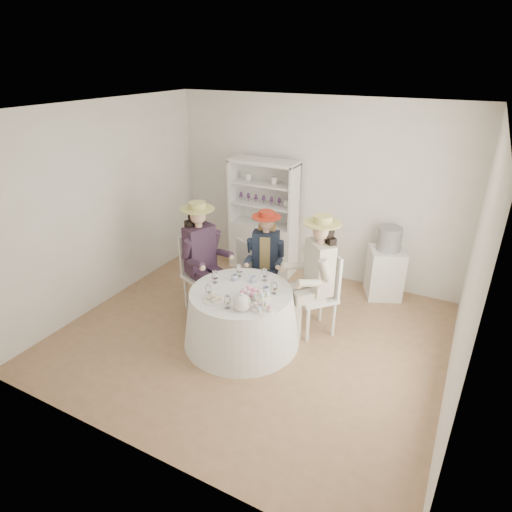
% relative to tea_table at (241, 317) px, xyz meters
% --- Properties ---
extents(ground, '(4.50, 4.50, 0.00)m').
position_rel_tea_table_xyz_m(ground, '(0.06, 0.17, -0.34)').
color(ground, '#8A6545').
rests_on(ground, ground).
extents(ceiling, '(4.50, 4.50, 0.00)m').
position_rel_tea_table_xyz_m(ceiling, '(0.06, 0.17, 2.36)').
color(ceiling, white).
rests_on(ceiling, wall_back).
extents(wall_back, '(4.50, 0.00, 4.50)m').
position_rel_tea_table_xyz_m(wall_back, '(0.06, 2.17, 1.01)').
color(wall_back, silver).
rests_on(wall_back, ground).
extents(wall_front, '(4.50, 0.00, 4.50)m').
position_rel_tea_table_xyz_m(wall_front, '(0.06, -1.83, 1.01)').
color(wall_front, silver).
rests_on(wall_front, ground).
extents(wall_left, '(0.00, 4.50, 4.50)m').
position_rel_tea_table_xyz_m(wall_left, '(-2.19, 0.17, 1.01)').
color(wall_left, silver).
rests_on(wall_left, ground).
extents(wall_right, '(0.00, 4.50, 4.50)m').
position_rel_tea_table_xyz_m(wall_right, '(2.31, 0.17, 1.01)').
color(wall_right, silver).
rests_on(wall_right, ground).
extents(tea_table, '(1.41, 1.41, 0.69)m').
position_rel_tea_table_xyz_m(tea_table, '(0.00, 0.00, 0.00)').
color(tea_table, white).
rests_on(tea_table, ground).
extents(hutch, '(1.19, 0.75, 1.79)m').
position_rel_tea_table_xyz_m(hutch, '(-0.66, 1.90, 0.29)').
color(hutch, silver).
rests_on(hutch, ground).
extents(side_table, '(0.61, 0.61, 0.73)m').
position_rel_tea_table_xyz_m(side_table, '(1.28, 1.92, 0.02)').
color(side_table, silver).
rests_on(side_table, ground).
extents(hatbox, '(0.36, 0.36, 0.33)m').
position_rel_tea_table_xyz_m(hatbox, '(1.28, 1.92, 0.55)').
color(hatbox, black).
rests_on(hatbox, side_table).
extents(guest_left, '(0.63, 0.58, 1.53)m').
position_rel_tea_table_xyz_m(guest_left, '(-0.83, 0.42, 0.52)').
color(guest_left, silver).
rests_on(guest_left, ground).
extents(guest_mid, '(0.52, 0.56, 1.37)m').
position_rel_tea_table_xyz_m(guest_mid, '(-0.14, 0.92, 0.43)').
color(guest_mid, silver).
rests_on(guest_mid, ground).
extents(guest_right, '(0.65, 0.66, 1.55)m').
position_rel_tea_table_xyz_m(guest_right, '(0.70, 0.61, 0.53)').
color(guest_right, silver).
rests_on(guest_right, ground).
extents(spare_chair, '(0.49, 0.49, 0.89)m').
position_rel_tea_table_xyz_m(spare_chair, '(-0.41, 0.99, 0.13)').
color(spare_chair, silver).
rests_on(spare_chair, ground).
extents(teacup_a, '(0.10, 0.10, 0.07)m').
position_rel_tea_table_xyz_m(teacup_a, '(-0.20, 0.20, 0.38)').
color(teacup_a, white).
rests_on(teacup_a, tea_table).
extents(teacup_b, '(0.09, 0.09, 0.07)m').
position_rel_tea_table_xyz_m(teacup_b, '(0.02, 0.26, 0.39)').
color(teacup_b, white).
rests_on(teacup_b, tea_table).
extents(teacup_c, '(0.10, 0.10, 0.07)m').
position_rel_tea_table_xyz_m(teacup_c, '(0.27, 0.10, 0.38)').
color(teacup_c, white).
rests_on(teacup_c, tea_table).
extents(flower_bowl, '(0.30, 0.30, 0.06)m').
position_rel_tea_table_xyz_m(flower_bowl, '(0.21, -0.06, 0.38)').
color(flower_bowl, white).
rests_on(flower_bowl, tea_table).
extents(flower_arrangement, '(0.20, 0.19, 0.07)m').
position_rel_tea_table_xyz_m(flower_arrangement, '(0.20, -0.11, 0.44)').
color(flower_arrangement, pink).
rests_on(flower_arrangement, tea_table).
extents(table_teapot, '(0.28, 0.20, 0.21)m').
position_rel_tea_table_xyz_m(table_teapot, '(0.21, -0.34, 0.44)').
color(table_teapot, white).
rests_on(table_teapot, tea_table).
extents(sandwich_plate, '(0.26, 0.26, 0.06)m').
position_rel_tea_table_xyz_m(sandwich_plate, '(-0.17, -0.31, 0.36)').
color(sandwich_plate, white).
rests_on(sandwich_plate, tea_table).
extents(cupcake_stand, '(0.24, 0.24, 0.22)m').
position_rel_tea_table_xyz_m(cupcake_stand, '(0.41, -0.25, 0.43)').
color(cupcake_stand, white).
rests_on(cupcake_stand, tea_table).
extents(stemware_set, '(0.82, 0.83, 0.15)m').
position_rel_tea_table_xyz_m(stemware_set, '(0.00, -0.00, 0.42)').
color(stemware_set, white).
rests_on(stemware_set, tea_table).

